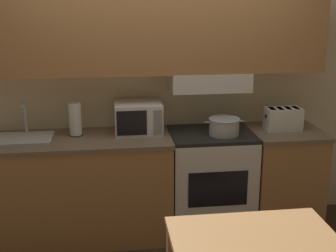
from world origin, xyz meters
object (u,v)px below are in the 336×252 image
at_px(sink_basin, 24,138).
at_px(paper_towel_roll, 75,120).
at_px(toaster, 283,119).
at_px(microwave, 138,117).
at_px(cooking_pot, 224,126).
at_px(stove_range, 210,181).

xyz_separation_m(sink_basin, paper_towel_roll, (0.41, 0.08, 0.12)).
bearing_deg(sink_basin, toaster, 0.38).
relative_size(microwave, sink_basin, 0.89).
bearing_deg(toaster, microwave, 175.89).
distance_m(toaster, sink_basin, 2.22).
xyz_separation_m(microwave, toaster, (1.27, -0.09, -0.03)).
height_order(cooking_pot, paper_towel_roll, paper_towel_roll).
bearing_deg(toaster, stove_range, -179.39).
height_order(stove_range, microwave, microwave).
bearing_deg(paper_towel_roll, sink_basin, -168.58).
bearing_deg(stove_range, paper_towel_roll, 176.28).
xyz_separation_m(stove_range, cooking_pot, (0.09, -0.07, 0.53)).
xyz_separation_m(stove_range, paper_towel_roll, (-1.16, 0.08, 0.59)).
height_order(microwave, sink_basin, sink_basin).
distance_m(cooking_pot, sink_basin, 1.67).
relative_size(stove_range, microwave, 2.27).
xyz_separation_m(toaster, paper_towel_roll, (-1.80, 0.07, 0.04)).
bearing_deg(paper_towel_roll, cooking_pot, -6.71).
bearing_deg(microwave, stove_range, -8.87).
relative_size(stove_range, cooking_pot, 2.63).
xyz_separation_m(cooking_pot, sink_basin, (-1.67, 0.06, -0.06)).
xyz_separation_m(cooking_pot, paper_towel_roll, (-1.25, 0.15, 0.06)).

